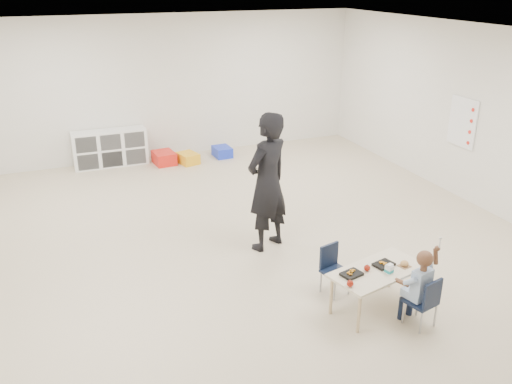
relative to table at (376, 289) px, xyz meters
name	(u,v)px	position (x,y,z in m)	size (l,w,h in m)	color
room	(247,152)	(-0.84, 1.80, 1.15)	(9.00, 9.02, 2.80)	beige
table	(376,289)	(0.00, 0.00, 0.00)	(1.17, 0.78, 0.49)	beige
chair_near	(421,301)	(0.26, -0.44, 0.04)	(0.29, 0.27, 0.59)	black
chair_far	(336,271)	(-0.26, 0.44, 0.04)	(0.29, 0.27, 0.59)	black
child	(423,287)	(0.26, -0.44, 0.21)	(0.39, 0.39, 0.93)	#A3BBDC
lunch_tray_near	(384,264)	(0.11, 0.05, 0.26)	(0.22, 0.16, 0.03)	black
lunch_tray_far	(352,274)	(-0.33, 0.00, 0.26)	(0.22, 0.16, 0.03)	black
milk_carton	(389,269)	(0.07, -0.10, 0.29)	(0.07, 0.07, 0.10)	white
bread_roll	(405,264)	(0.31, -0.05, 0.27)	(0.09, 0.09, 0.07)	tan
apple_near	(367,268)	(-0.12, 0.02, 0.28)	(0.07, 0.07, 0.07)	maroon
apple_far	(350,284)	(-0.46, -0.18, 0.28)	(0.07, 0.07, 0.07)	maroon
cubby_shelf	(110,148)	(-2.04, 6.08, 0.10)	(1.40, 0.40, 0.70)	white
rules_poster	(463,122)	(3.14, 2.40, 1.00)	(0.02, 0.60, 0.80)	white
adult	(267,182)	(-0.54, 1.82, 0.69)	(0.69, 0.45, 1.88)	black
bin_red	(164,158)	(-1.06, 5.78, -0.13)	(0.38, 0.49, 0.24)	red
bin_yellow	(188,158)	(-0.62, 5.63, -0.15)	(0.33, 0.42, 0.21)	#F5AC19
bin_blue	(222,152)	(0.15, 5.78, -0.15)	(0.32, 0.42, 0.20)	#1C35D3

